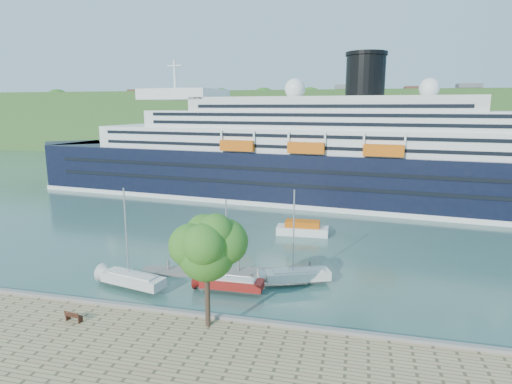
% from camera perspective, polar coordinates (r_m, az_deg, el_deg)
% --- Properties ---
extents(ground, '(400.00, 400.00, 0.00)m').
position_cam_1_polar(ground, '(39.85, -13.97, -16.15)').
color(ground, '#30564E').
rests_on(ground, ground).
extents(far_hillside, '(400.00, 50.00, 24.00)m').
position_cam_1_polar(far_hillside, '(177.02, 8.27, 9.19)').
color(far_hillside, '#2D5321').
rests_on(far_hillside, ground).
extents(quay_coping, '(220.00, 0.50, 0.30)m').
position_cam_1_polar(quay_coping, '(39.18, -14.19, -14.78)').
color(quay_coping, slate).
rests_on(quay_coping, promenade).
extents(cruise_ship, '(125.14, 31.14, 27.83)m').
position_cam_1_polar(cruise_ship, '(84.40, 5.13, 8.38)').
color(cruise_ship, black).
rests_on(cruise_ship, ground).
extents(park_bench, '(1.59, 0.80, 0.98)m').
position_cam_1_polar(park_bench, '(39.06, -23.11, -14.91)').
color(park_bench, '#432013').
rests_on(park_bench, promenade).
extents(promenade_tree, '(6.05, 6.05, 10.02)m').
position_cam_1_polar(promenade_tree, '(33.87, -6.59, -9.78)').
color(promenade_tree, '#225917').
rests_on(promenade_tree, promenade).
extents(floating_pontoon, '(17.67, 5.68, 0.39)m').
position_cam_1_polar(floating_pontoon, '(48.30, -4.70, -10.56)').
color(floating_pontoon, gray).
rests_on(floating_pontoon, ground).
extents(sailboat_white_near, '(7.95, 3.72, 9.91)m').
position_cam_1_polar(sailboat_white_near, '(44.46, -16.34, -6.44)').
color(sailboat_white_near, silver).
rests_on(sailboat_white_near, ground).
extents(sailboat_red, '(7.00, 2.05, 9.00)m').
position_cam_1_polar(sailboat_red, '(42.19, -3.31, -7.60)').
color(sailboat_red, maroon).
rests_on(sailboat_red, ground).
extents(sailboat_white_far, '(7.64, 4.68, 9.57)m').
position_cam_1_polar(sailboat_white_far, '(44.13, 5.68, -6.38)').
color(sailboat_white_far, silver).
rests_on(sailboat_white_far, ground).
extents(tender_launch, '(7.54, 2.84, 2.06)m').
position_cam_1_polar(tender_launch, '(62.17, 6.22, -4.75)').
color(tender_launch, '#CE580C').
rests_on(tender_launch, ground).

